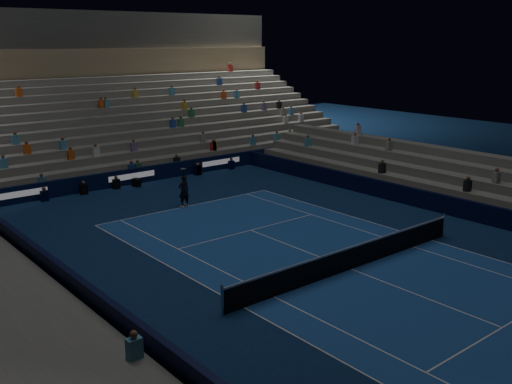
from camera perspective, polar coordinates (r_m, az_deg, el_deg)
The scene contains 10 objects.
ground at distance 24.06m, azimuth 9.20°, elevation -7.42°, with size 90.00×90.00×0.00m, color #0C234B.
court_surface at distance 24.05m, azimuth 9.20°, elevation -7.40°, with size 10.97×23.77×0.01m, color #1B4A99.
sponsor_barrier_far at distance 38.09m, azimuth -12.05°, elevation 1.48°, with size 44.00×0.25×1.00m, color black.
sponsor_barrier_east at distance 31.51m, azimuth 21.03°, elevation -1.93°, with size 0.25×37.00×1.00m, color black.
sponsor_barrier_west at distance 18.32m, azimuth -11.88°, elevation -13.19°, with size 0.25×37.00×1.00m, color black.
grandstand_main at distance 46.04m, azimuth -17.74°, elevation 6.99°, with size 44.00×15.20×11.20m.
grandstand_west at distance 17.05m, azimuth -22.64°, elevation -14.73°, with size 5.00×37.00×2.50m.
tennis_net at distance 23.87m, azimuth 9.25°, elevation -6.29°, with size 12.90×0.10×1.10m.
tennis_player at distance 32.36m, azimuth -7.02°, elevation 0.08°, with size 0.64×0.42×1.77m, color black.
broadcast_camera at distance 37.46m, azimuth -11.51°, elevation 0.93°, with size 0.52×0.89×0.51m.
Camera 1 is at (-16.93, -14.55, 8.95)m, focal length 41.20 mm.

